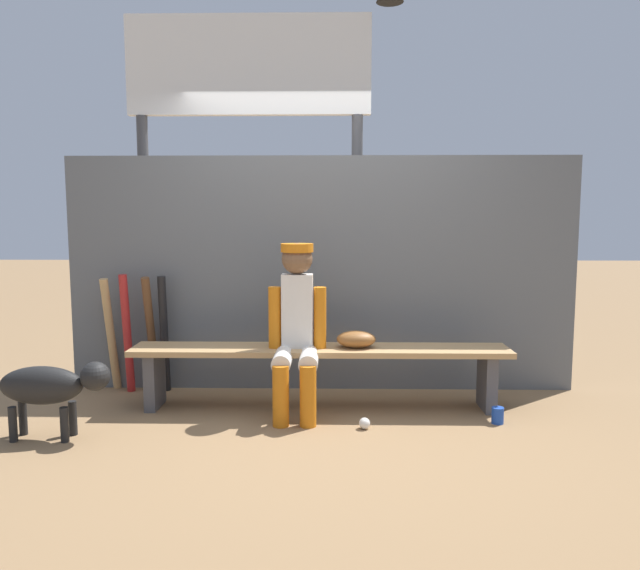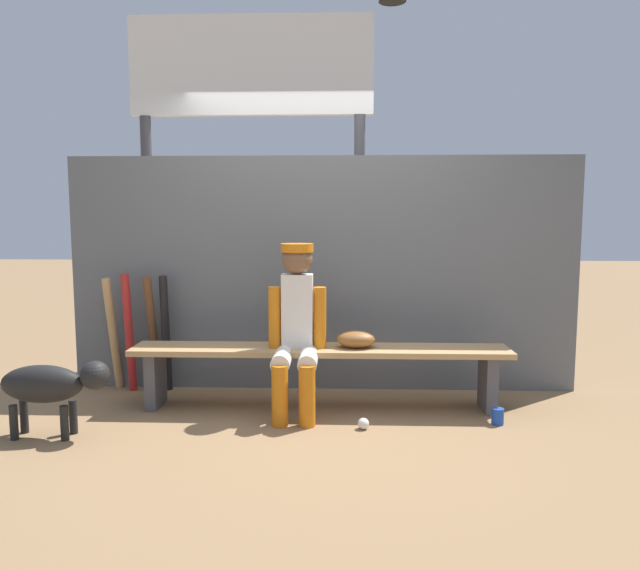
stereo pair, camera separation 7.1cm
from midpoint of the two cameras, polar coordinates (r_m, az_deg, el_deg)
name	(u,v)px [view 2 (the right image)]	position (r m, az deg, el deg)	size (l,w,h in m)	color
ground_plane	(320,408)	(4.39, 0.47, -11.73)	(30.00, 30.00, 0.00)	olive
chainlink_fence	(322,274)	(4.70, 0.66, 1.03)	(4.01, 0.03, 1.85)	#595E63
dugout_bench	(320,360)	(4.30, 0.48, -7.22)	(2.70, 0.36, 0.45)	tan
player_seated	(296,323)	(4.14, -1.81, -3.63)	(0.41, 0.55, 1.20)	silver
baseball_glove	(356,339)	(4.26, 3.98, -5.23)	(0.28, 0.20, 0.12)	brown
bat_aluminum_black	(166,334)	(4.83, -14.20, -4.57)	(0.06, 0.06, 0.93)	black
bat_wood_dark	(153,333)	(4.88, -15.37, -4.51)	(0.06, 0.06, 0.93)	brown
bat_aluminum_red	(129,333)	(4.90, -17.49, -4.44)	(0.06, 0.06, 0.94)	#B22323
bat_wood_tan	(113,334)	(4.99, -18.91, -4.47)	(0.06, 0.06, 0.91)	tan
baseball	(363,424)	(3.98, 4.73, -13.14)	(0.07, 0.07, 0.07)	white
cup_on_ground	(498,416)	(4.23, 17.19, -11.98)	(0.08, 0.08, 0.11)	#1E47AD
cup_on_bench	(310,337)	(4.34, -0.49, -5.06)	(0.08, 0.08, 0.11)	silver
scoreboard	(258,102)	(5.61, -5.57, 17.14)	(2.47, 0.27, 3.41)	#3F3F42
dog	(51,385)	(4.10, -24.00, -8.76)	(0.84, 0.20, 0.49)	black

